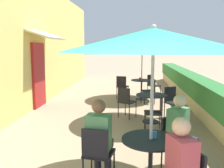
{
  "coord_description": "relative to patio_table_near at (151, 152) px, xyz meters",
  "views": [
    {
      "loc": [
        0.69,
        -1.33,
        1.98
      ],
      "look_at": [
        0.15,
        5.15,
        1.0
      ],
      "focal_mm": 40.0,
      "sensor_mm": 36.0,
      "label": 1
    }
  ],
  "objects": [
    {
      "name": "planter_hedge",
      "position": [
        1.8,
        5.29,
        -0.01
      ],
      "size": [
        0.6,
        13.63,
        1.01
      ],
      "color": "tan",
      "rests_on": "ground_plane"
    },
    {
      "name": "cafe_chair_near_back",
      "position": [
        -0.74,
        0.05,
        -0.03
      ],
      "size": [
        0.46,
        0.46,
        0.87
      ],
      "rotation": [
        0.0,
        0.0,
        12.4
      ],
      "color": "black",
      "rests_on": "ground_plane"
    },
    {
      "name": "cafe_chair_far_left",
      "position": [
        -0.66,
        6.17,
        -0.03
      ],
      "size": [
        0.49,
        0.49,
        0.87
      ],
      "rotation": [
        0.0,
        0.0,
        6.03
      ],
      "color": "black",
      "rests_on": "ground_plane"
    },
    {
      "name": "cafe_chair_mid_left",
      "position": [
        0.3,
        2.43,
        -0.03
      ],
      "size": [
        0.41,
        0.41,
        0.87
      ],
      "rotation": [
        0.0,
        0.0,
        7.84
      ],
      "color": "black",
      "rests_on": "ground_plane"
    },
    {
      "name": "patio_table_near",
      "position": [
        0.0,
        0.0,
        0.0
      ],
      "size": [
        0.8,
        0.8,
        0.74
      ],
      "color": "black",
      "rests_on": "ground_plane"
    },
    {
      "name": "patio_umbrella_near",
      "position": [
        0.0,
        -0.0,
        1.52
      ],
      "size": [
        2.41,
        2.41,
        2.26
      ],
      "color": "#B7B7BC",
      "rests_on": "ground_plane"
    },
    {
      "name": "patio_table_far",
      "position": [
        0.07,
        6.06,
        0.0
      ],
      "size": [
        0.8,
        0.8,
        0.74
      ],
      "color": "black",
      "rests_on": "ground_plane"
    },
    {
      "name": "cafe_chair_far_right",
      "position": [
        0.35,
        5.37,
        -0.03
      ],
      "size": [
        0.49,
        0.49,
        0.87
      ],
      "rotation": [
        0.0,
        0.0,
        8.13
      ],
      "color": "black",
      "rests_on": "ground_plane"
    },
    {
      "name": "patio_umbrella_far",
      "position": [
        0.07,
        6.06,
        1.52
      ],
      "size": [
        2.41,
        2.41,
        2.26
      ],
      "color": "#B7B7BC",
      "rests_on": "ground_plane"
    },
    {
      "name": "patio_table_mid",
      "position": [
        0.23,
        3.18,
        0.0
      ],
      "size": [
        0.8,
        0.8,
        0.74
      ],
      "color": "black",
      "rests_on": "ground_plane"
    },
    {
      "name": "seated_patron_near_back",
      "position": [
        -0.72,
        0.16,
        0.14
      ],
      "size": [
        0.38,
        0.45,
        1.25
      ],
      "rotation": [
        0.0,
        0.0,
        12.4
      ],
      "color": "#23232D",
      "rests_on": "ground_plane"
    },
    {
      "name": "coffee_cup_near",
      "position": [
        0.05,
        0.04,
        0.24
      ],
      "size": [
        0.07,
        0.07,
        0.09
      ],
      "color": "teal",
      "rests_on": "patio_table_near"
    },
    {
      "name": "patio_umbrella_mid",
      "position": [
        0.23,
        3.18,
        1.52
      ],
      "size": [
        2.41,
        2.41,
        2.26
      ],
      "color": "#B7B7BC",
      "rests_on": "ground_plane"
    },
    {
      "name": "cafe_chair_mid_back",
      "position": [
        -0.44,
        3.49,
        -0.03
      ],
      "size": [
        0.55,
        0.55,
        0.87
      ],
      "rotation": [
        0.0,
        0.0,
        12.03
      ],
      "color": "black",
      "rests_on": "ground_plane"
    },
    {
      "name": "cafe_chair_far_back",
      "position": [
        0.54,
        6.64,
        -0.03
      ],
      "size": [
        0.57,
        0.57,
        0.87
      ],
      "rotation": [
        0.0,
        0.0,
        10.22
      ],
      "color": "black",
      "rests_on": "ground_plane"
    },
    {
      "name": "coffee_cup_far",
      "position": [
        0.01,
        6.07,
        0.24
      ],
      "size": [
        0.07,
        0.07,
        0.09
      ],
      "color": "#B73D3D",
      "rests_on": "patio_table_far"
    },
    {
      "name": "cafe_chair_mid_right",
      "position": [
        0.84,
        3.6,
        -0.03
      ],
      "size": [
        0.54,
        0.54,
        0.87
      ],
      "rotation": [
        0.0,
        0.0,
        9.93
      ],
      "color": "black",
      "rests_on": "ground_plane"
    },
    {
      "name": "cafe_facade_wall",
      "position": [
        -3.49,
        5.25,
        1.54
      ],
      "size": [
        0.98,
        14.63,
        4.2
      ],
      "color": "#E0CC6B",
      "rests_on": "ground_plane"
    },
    {
      "name": "cafe_chair_near_right",
      "position": [
        0.41,
        0.62,
        -0.03
      ],
      "size": [
        0.56,
        0.56,
        0.87
      ],
      "rotation": [
        0.0,
        0.0,
        10.3
      ],
      "color": "black",
      "rests_on": "ground_plane"
    },
    {
      "name": "seated_patron_near_left",
      "position": [
        0.22,
        -0.71,
        0.14
      ],
      "size": [
        0.49,
        0.44,
        1.25
      ],
      "rotation": [
        0.0,
        0.0,
        8.21
      ],
      "color": "#23232D",
      "rests_on": "ground_plane"
    },
    {
      "name": "seated_patron_near_right",
      "position": [
        0.5,
        0.55,
        0.14
      ],
      "size": [
        0.51,
        0.5,
        1.25
      ],
      "rotation": [
        0.0,
        0.0,
        10.3
      ],
      "color": "#23232D",
      "rests_on": "ground_plane"
    }
  ]
}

